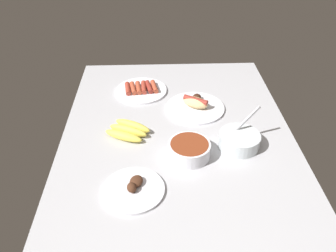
{
  "coord_description": "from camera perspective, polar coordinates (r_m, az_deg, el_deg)",
  "views": [
    {
      "loc": [
        -107.34,
        7.83,
        82.3
      ],
      "look_at": [
        0.17,
        3.7,
        3.0
      ],
      "focal_mm": 36.7,
      "sensor_mm": 36.0,
      "label": 1
    }
  ],
  "objects": [
    {
      "name": "ground_plane",
      "position": [
        1.36,
        1.55,
        -1.53
      ],
      "size": [
        120.0,
        90.0,
        3.0
      ],
      "primitive_type": "cube",
      "color": "#B2B2B7"
    },
    {
      "name": "bowl_chili",
      "position": [
        1.23,
        3.55,
        -3.87
      ],
      "size": [
        15.14,
        15.14,
        5.58
      ],
      "color": "white",
      "rests_on": "ground_plane"
    },
    {
      "name": "plate_hotdog_assembled",
      "position": [
        1.49,
        4.57,
        3.45
      ],
      "size": [
        25.17,
        25.17,
        5.61
      ],
      "color": "white",
      "rests_on": "ground_plane"
    },
    {
      "name": "bowl_coleslaw",
      "position": [
        1.3,
        11.75,
        -2.23
      ],
      "size": [
        15.27,
        15.27,
        14.98
      ],
      "color": "silver",
      "rests_on": "ground_plane"
    },
    {
      "name": "banana_bunch",
      "position": [
        1.34,
        -6.64,
        -0.77
      ],
      "size": [
        16.22,
        18.72,
        3.97
      ],
      "color": "#E5D14C",
      "rests_on": "ground_plane"
    },
    {
      "name": "plate_sausages",
      "position": [
        1.61,
        -4.48,
        6.05
      ],
      "size": [
        23.8,
        23.8,
        3.25
      ],
      "color": "white",
      "rests_on": "ground_plane"
    },
    {
      "name": "plate_grilled_meat",
      "position": [
        1.12,
        -5.74,
        -10.32
      ],
      "size": [
        20.2,
        20.2,
        3.9
      ],
      "color": "white",
      "rests_on": "ground_plane"
    }
  ]
}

